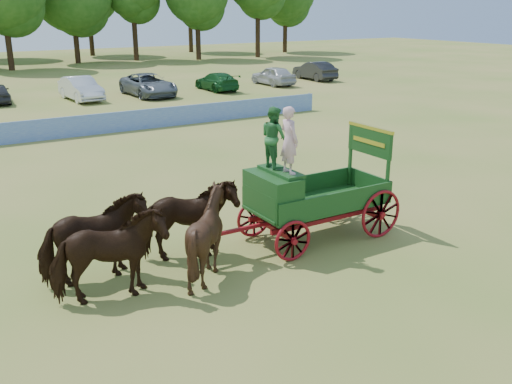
# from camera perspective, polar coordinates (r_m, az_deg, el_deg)

# --- Properties ---
(ground) EXTENTS (160.00, 160.00, 0.00)m
(ground) POSITION_cam_1_polar(r_m,az_deg,el_deg) (15.63, 9.87, -5.67)
(ground) COLOR #9A8245
(ground) RESTS_ON ground
(horse_lead_left) EXTENTS (2.63, 1.48, 2.11)m
(horse_lead_left) POSITION_cam_1_polar(r_m,az_deg,el_deg) (12.84, -14.50, -6.28)
(horse_lead_left) COLOR black
(horse_lead_left) RESTS_ON ground
(horse_lead_right) EXTENTS (2.52, 1.19, 2.11)m
(horse_lead_right) POSITION_cam_1_polar(r_m,az_deg,el_deg) (13.82, -15.89, -4.62)
(horse_lead_right) COLOR black
(horse_lead_right) RESTS_ON ground
(horse_wheel_left) EXTENTS (2.03, 1.84, 2.11)m
(horse_wheel_left) POSITION_cam_1_polar(r_m,az_deg,el_deg) (13.64, -4.85, -4.26)
(horse_wheel_left) COLOR black
(horse_wheel_left) RESTS_ON ground
(horse_wheel_right) EXTENTS (2.70, 1.72, 2.11)m
(horse_wheel_right) POSITION_cam_1_polar(r_m,az_deg,el_deg) (14.56, -6.81, -2.85)
(horse_wheel_right) COLOR black
(horse_wheel_right) RESTS_ON ground
(farm_dray) EXTENTS (6.00, 2.00, 3.88)m
(farm_dray) POSITION_cam_1_polar(r_m,az_deg,el_deg) (15.31, 3.95, 0.86)
(farm_dray) COLOR maroon
(farm_dray) RESTS_ON ground
(sponsor_banner) EXTENTS (26.00, 0.08, 1.05)m
(sponsor_banner) POSITION_cam_1_polar(r_m,az_deg,el_deg) (30.44, -14.53, 6.70)
(sponsor_banner) COLOR blue
(sponsor_banner) RESTS_ON ground
(parked_cars) EXTENTS (49.58, 7.43, 1.62)m
(parked_cars) POSITION_cam_1_polar(r_m,az_deg,el_deg) (41.54, -21.95, 9.25)
(parked_cars) COLOR silver
(parked_cars) RESTS_ON ground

